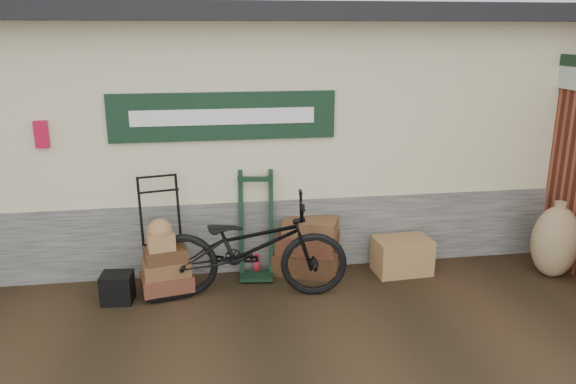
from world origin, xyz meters
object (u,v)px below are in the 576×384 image
at_px(porter_trolley, 162,234).
at_px(wicker_hamper, 402,256).
at_px(green_barrow, 256,225).
at_px(suitcase_stack, 308,245).
at_px(black_trunk, 117,288).
at_px(bicycle, 249,242).

height_order(porter_trolley, wicker_hamper, porter_trolley).
relative_size(green_barrow, suitcase_stack, 1.63).
xyz_separation_m(porter_trolley, suitcase_stack, (1.72, 0.23, -0.33)).
height_order(green_barrow, black_trunk, green_barrow).
bearing_deg(wicker_hamper, bicycle, -170.62).
bearing_deg(bicycle, suitcase_stack, -48.81).
height_order(wicker_hamper, bicycle, bicycle).
height_order(green_barrow, suitcase_stack, green_barrow).
bearing_deg(porter_trolley, wicker_hamper, -11.04).
bearing_deg(porter_trolley, bicycle, -28.14).
bearing_deg(suitcase_stack, porter_trolley, -172.31).
relative_size(suitcase_stack, bicycle, 0.36).
relative_size(green_barrow, black_trunk, 3.91).
xyz_separation_m(suitcase_stack, wicker_hamper, (1.15, -0.20, -0.13)).
relative_size(wicker_hamper, bicycle, 0.31).
relative_size(suitcase_stack, wicker_hamper, 1.18).
bearing_deg(wicker_hamper, green_barrow, 173.72).
relative_size(green_barrow, wicker_hamper, 1.93).
distance_m(porter_trolley, black_trunk, 0.76).
distance_m(wicker_hamper, black_trunk, 3.39).
relative_size(black_trunk, bicycle, 0.15).
height_order(porter_trolley, black_trunk, porter_trolley).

